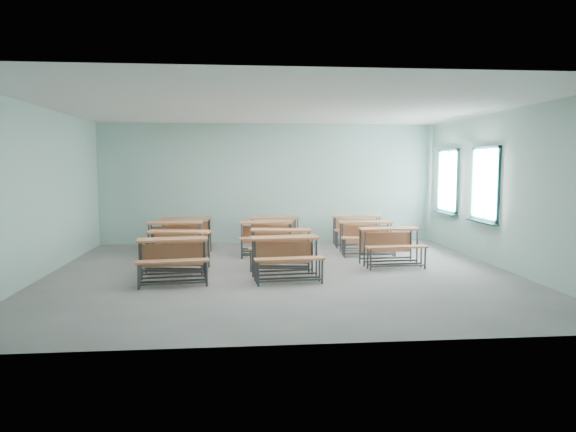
% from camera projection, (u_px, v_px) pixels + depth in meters
% --- Properties ---
extents(room, '(9.04, 8.04, 3.24)m').
position_uv_depth(room, '(286.00, 191.00, 9.89)').
color(room, gray).
rests_on(room, ground).
extents(desk_unit_r0c0, '(1.34, 0.98, 0.78)m').
position_uv_depth(desk_unit_r0c0, '(173.00, 253.00, 9.20)').
color(desk_unit_r0c0, '#B46841').
rests_on(desk_unit_r0c0, ground).
extents(desk_unit_r0c1, '(1.32, 0.95, 0.78)m').
position_uv_depth(desk_unit_r0c1, '(286.00, 251.00, 9.43)').
color(desk_unit_r0c1, '#B46841').
rests_on(desk_unit_r0c1, ground).
extents(desk_unit_r1c0, '(1.34, 0.98, 0.78)m').
position_uv_depth(desk_unit_r1c0, '(178.00, 244.00, 10.26)').
color(desk_unit_r1c0, '#B46841').
rests_on(desk_unit_r1c0, ground).
extents(desk_unit_r1c1, '(1.34, 0.98, 0.78)m').
position_uv_depth(desk_unit_r1c1, '(281.00, 242.00, 10.52)').
color(desk_unit_r1c1, '#B46841').
rests_on(desk_unit_r1c1, ground).
extents(desk_unit_r1c2, '(1.29, 0.90, 0.78)m').
position_uv_depth(desk_unit_r1c2, '(390.00, 241.00, 10.74)').
color(desk_unit_r1c2, '#B46841').
rests_on(desk_unit_r1c2, ground).
extents(desk_unit_r2c0, '(1.25, 0.84, 0.78)m').
position_uv_depth(desk_unit_r2c0, '(175.00, 233.00, 11.86)').
color(desk_unit_r2c0, '#B46841').
rests_on(desk_unit_r2c0, ground).
extents(desk_unit_r2c1, '(1.25, 0.84, 0.78)m').
position_uv_depth(desk_unit_r2c1, '(266.00, 233.00, 11.97)').
color(desk_unit_r2c1, '#B46841').
rests_on(desk_unit_r2c1, ground).
extents(desk_unit_r2c2, '(1.30, 0.91, 0.78)m').
position_uv_depth(desk_unit_r2c2, '(366.00, 232.00, 12.03)').
color(desk_unit_r2c2, '#B46841').
rests_on(desk_unit_r2c2, ground).
extents(desk_unit_r3c0, '(1.32, 0.96, 0.78)m').
position_uv_depth(desk_unit_r3c0, '(187.00, 228.00, 12.80)').
color(desk_unit_r3c0, '#B46841').
rests_on(desk_unit_r3c0, ground).
extents(desk_unit_r3c1, '(1.30, 0.91, 0.78)m').
position_uv_depth(desk_unit_r3c1, '(275.00, 227.00, 12.98)').
color(desk_unit_r3c1, '#B46841').
rests_on(desk_unit_r3c1, ground).
extents(desk_unit_r3c2, '(1.30, 0.92, 0.78)m').
position_uv_depth(desk_unit_r3c2, '(357.00, 226.00, 13.40)').
color(desk_unit_r3c2, '#B46841').
rests_on(desk_unit_r3c2, ground).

